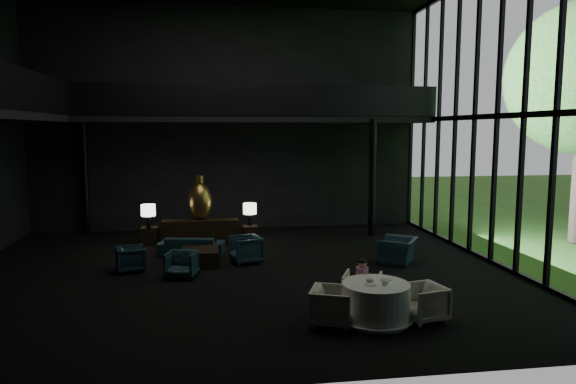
{
  "coord_description": "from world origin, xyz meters",
  "views": [
    {
      "loc": [
        -0.57,
        -12.86,
        3.65
      ],
      "look_at": [
        1.38,
        0.5,
        2.0
      ],
      "focal_mm": 32.0,
      "sensor_mm": 36.0,
      "label": 1
    }
  ],
  "objects": [
    {
      "name": "floor",
      "position": [
        0.0,
        0.0,
        0.0
      ],
      "size": [
        14.0,
        12.0,
        0.02
      ],
      "primitive_type": "cube",
      "color": "black",
      "rests_on": "ground"
    },
    {
      "name": "wall_back",
      "position": [
        0.0,
        6.0,
        4.0
      ],
      "size": [
        14.0,
        0.04,
        8.0
      ],
      "primitive_type": "cube",
      "color": "black",
      "rests_on": "ground"
    },
    {
      "name": "wall_front",
      "position": [
        0.0,
        -6.0,
        4.0
      ],
      "size": [
        14.0,
        0.04,
        8.0
      ],
      "primitive_type": "cube",
      "color": "black",
      "rests_on": "ground"
    },
    {
      "name": "curtain_wall",
      "position": [
        6.95,
        0.0,
        4.0
      ],
      "size": [
        0.2,
        12.0,
        8.0
      ],
      "primitive_type": null,
      "color": "black",
      "rests_on": "ground"
    },
    {
      "name": "mezzanine_back",
      "position": [
        1.0,
        5.0,
        4.0
      ],
      "size": [
        12.0,
        2.0,
        0.25
      ],
      "primitive_type": "cube",
      "color": "black",
      "rests_on": "wall_back"
    },
    {
      "name": "railing_left",
      "position": [
        -5.0,
        0.0,
        4.6
      ],
      "size": [
        0.06,
        12.0,
        1.0
      ],
      "primitive_type": "cube",
      "color": "black",
      "rests_on": "mezzanine_left"
    },
    {
      "name": "railing_back",
      "position": [
        1.0,
        4.0,
        4.6
      ],
      "size": [
        12.0,
        0.06,
        1.0
      ],
      "primitive_type": "cube",
      "color": "black",
      "rests_on": "mezzanine_back"
    },
    {
      "name": "column_nw",
      "position": [
        -5.0,
        5.7,
        2.0
      ],
      "size": [
        0.24,
        0.24,
        4.0
      ],
      "primitive_type": "cylinder",
      "color": "black",
      "rests_on": "floor"
    },
    {
      "name": "column_ne",
      "position": [
        4.8,
        4.0,
        2.0
      ],
      "size": [
        0.24,
        0.24,
        4.0
      ],
      "primitive_type": "cylinder",
      "color": "black",
      "rests_on": "floor"
    },
    {
      "name": "console",
      "position": [
        -1.02,
        3.54,
        0.38
      ],
      "size": [
        2.41,
        0.55,
        0.77
      ],
      "primitive_type": "cube",
      "color": "black",
      "rests_on": "floor"
    },
    {
      "name": "bronze_urn",
      "position": [
        -1.02,
        3.7,
        1.37
      ],
      "size": [
        0.76,
        0.76,
        1.41
      ],
      "color": "#A26536",
      "rests_on": "console"
    },
    {
      "name": "side_table_left",
      "position": [
        -2.62,
        3.66,
        0.28
      ],
      "size": [
        0.51,
        0.51,
        0.56
      ],
      "primitive_type": "cube",
      "color": "black",
      "rests_on": "floor"
    },
    {
      "name": "table_lamp_left",
      "position": [
        -2.62,
        3.45,
        1.1
      ],
      "size": [
        0.45,
        0.45,
        0.75
      ],
      "color": "black",
      "rests_on": "side_table_left"
    },
    {
      "name": "side_table_right",
      "position": [
        0.58,
        3.65,
        0.26
      ],
      "size": [
        0.47,
        0.47,
        0.52
      ],
      "primitive_type": "cube",
      "color": "black",
      "rests_on": "floor"
    },
    {
      "name": "table_lamp_right",
      "position": [
        0.58,
        3.72,
        1.04
      ],
      "size": [
        0.44,
        0.44,
        0.73
      ],
      "color": "black",
      "rests_on": "side_table_right"
    },
    {
      "name": "sofa",
      "position": [
        -1.25,
        2.09,
        0.33
      ],
      "size": [
        1.73,
        0.78,
        0.65
      ],
      "primitive_type": "imported",
      "rotation": [
        0.0,
        0.0,
        2.96
      ],
      "color": "black",
      "rests_on": "floor"
    },
    {
      "name": "lounge_armchair_west",
      "position": [
        -2.72,
        0.52,
        0.33
      ],
      "size": [
        0.74,
        0.77,
        0.66
      ],
      "primitive_type": "imported",
      "rotation": [
        0.0,
        0.0,
        1.83
      ],
      "color": "black",
      "rests_on": "floor"
    },
    {
      "name": "lounge_armchair_east",
      "position": [
        0.27,
        0.96,
        0.42
      ],
      "size": [
        0.95,
        0.99,
        0.85
      ],
      "primitive_type": "imported",
      "rotation": [
        0.0,
        0.0,
        -1.31
      ],
      "color": "#14262D",
      "rests_on": "floor"
    },
    {
      "name": "lounge_armchair_south",
      "position": [
        -1.39,
        -0.26,
        0.34
      ],
      "size": [
        0.78,
        0.75,
        0.67
      ],
      "primitive_type": "imported",
      "rotation": [
        0.0,
        0.0,
        -0.25
      ],
      "color": "black",
      "rests_on": "floor"
    },
    {
      "name": "window_armchair",
      "position": [
        4.39,
        0.32,
        0.45
      ],
      "size": [
        1.14,
        1.24,
        0.91
      ],
      "primitive_type": "imported",
      "rotation": [
        0.0,
        0.0,
        -2.15
      ],
      "color": "#13303F",
      "rests_on": "floor"
    },
    {
      "name": "coffee_table",
      "position": [
        -0.97,
        0.82,
        0.22
      ],
      "size": [
        0.99,
        0.99,
        0.44
      ],
      "primitive_type": "cube",
      "rotation": [
        0.0,
        0.0,
        0.0
      ],
      "color": "black",
      "rests_on": "floor"
    },
    {
      "name": "dining_table",
      "position": [
        2.44,
        -3.78,
        0.33
      ],
      "size": [
        1.46,
        1.46,
        0.75
      ],
      "color": "white",
      "rests_on": "floor"
    },
    {
      "name": "dining_chair_north",
      "position": [
        2.44,
        -2.88,
        0.38
      ],
      "size": [
        0.95,
        0.93,
        0.76
      ],
      "primitive_type": "imported",
      "rotation": [
        0.0,
        0.0,
        2.72
      ],
      "color": "beige",
      "rests_on": "floor"
    },
    {
      "name": "dining_chair_east",
      "position": [
        3.37,
        -3.83,
        0.37
      ],
      "size": [
        0.82,
        0.85,
        0.75
      ],
      "primitive_type": "imported",
      "rotation": [
        0.0,
        0.0,
        -1.36
      ],
      "color": "#B6B4AB",
      "rests_on": "floor"
    },
    {
      "name": "dining_chair_west",
      "position": [
        1.58,
        -3.8,
        0.39
      ],
      "size": [
        0.94,
        0.97,
        0.79
      ],
      "primitive_type": "imported",
      "rotation": [
        0.0,
        0.0,
        1.21
      ],
      "color": "beige",
      "rests_on": "floor"
    },
    {
      "name": "child",
      "position": [
        2.44,
        -2.85,
        0.72
      ],
      "size": [
        0.25,
        0.25,
        0.55
      ],
      "rotation": [
        0.0,
        0.0,
        3.14
      ],
      "color": "#E7AACC",
      "rests_on": "dining_chair_north"
    },
    {
      "name": "plate_a",
      "position": [
        2.31,
        -3.85,
        0.76
      ],
      "size": [
        0.27,
        0.27,
        0.01
      ],
      "primitive_type": "cylinder",
      "rotation": [
        0.0,
        0.0,
        0.32
      ],
      "color": "white",
      "rests_on": "dining_table"
    },
    {
      "name": "plate_b",
      "position": [
        2.69,
        -3.61,
        0.76
      ],
      "size": [
        0.28,
        0.28,
        0.01
      ],
      "primitive_type": "cylinder",
      "rotation": [
        0.0,
        0.0,
        0.43
      ],
      "color": "white",
      "rests_on": "dining_table"
    },
    {
      "name": "saucer",
      "position": [
        2.61,
        -3.8,
        0.76
      ],
      "size": [
        0.2,
        0.2,
        0.01
      ],
      "primitive_type": "cylinder",
      "rotation": [
        0.0,
        0.0,
        0.4
      ],
      "color": "white",
      "rests_on": "dining_table"
    },
    {
      "name": "coffee_cup",
      "position": [
        2.61,
        -3.85,
        0.79
      ],
      "size": [
        0.11,
        0.11,
        0.06
      ],
      "primitive_type": "cylinder",
      "rotation": [
        0.0,
        0.0,
        0.39
      ],
      "color": "white",
      "rests_on": "saucer"
    },
    {
      "name": "cereal_bowl",
      "position": [
        2.35,
        -3.67,
        0.79
      ],
      "size": [
        0.16,
        0.16,
        0.08
      ],
      "primitive_type": "ellipsoid",
      "color": "white",
      "rests_on": "dining_table"
    },
    {
      "name": "cream_pot",
      "position": [
        2.54,
        -3.95,
        0.79
      ],
      "size": [
        0.07,
        0.07,
        0.08
      ],
      "primitive_type": "cylinder",
      "rotation": [
        0.0,
        0.0,
        0.14
      ],
      "color": "#99999E",
      "rests_on": "dining_table"
    }
  ]
}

